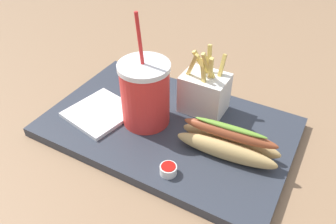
{
  "coord_description": "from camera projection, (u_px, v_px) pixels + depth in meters",
  "views": [
    {
      "loc": [
        -0.26,
        0.46,
        0.47
      ],
      "look_at": [
        0.0,
        0.0,
        0.05
      ],
      "focal_mm": 35.87,
      "sensor_mm": 36.0,
      "label": 1
    }
  ],
  "objects": [
    {
      "name": "ground_plane",
      "position": [
        168.0,
        134.0,
        0.71
      ],
      "size": [
        2.4,
        2.4,
        0.02
      ],
      "primitive_type": "cube",
      "color": "#8C6B4C"
    },
    {
      "name": "fries_basket",
      "position": [
        204.0,
        92.0,
        0.7
      ],
      "size": [
        0.1,
        0.07,
        0.14
      ],
      "color": "white",
      "rests_on": "food_tray"
    },
    {
      "name": "ketchup_cup_2",
      "position": [
        153.0,
        94.0,
        0.75
      ],
      "size": [
        0.04,
        0.04,
        0.02
      ],
      "color": "white",
      "rests_on": "food_tray"
    },
    {
      "name": "soda_cup",
      "position": [
        145.0,
        93.0,
        0.66
      ],
      "size": [
        0.1,
        0.1,
        0.23
      ],
      "color": "red",
      "rests_on": "food_tray"
    },
    {
      "name": "ketchup_cup_1",
      "position": [
        168.0,
        169.0,
        0.58
      ],
      "size": [
        0.03,
        0.03,
        0.02
      ],
      "color": "white",
      "rests_on": "food_tray"
    },
    {
      "name": "hot_dog_1",
      "position": [
        228.0,
        143.0,
        0.61
      ],
      "size": [
        0.19,
        0.07,
        0.07
      ],
      "color": "tan",
      "rests_on": "food_tray"
    },
    {
      "name": "food_tray",
      "position": [
        168.0,
        127.0,
        0.7
      ],
      "size": [
        0.5,
        0.31,
        0.02
      ],
      "primitive_type": "cube",
      "color": "#2D333D",
      "rests_on": "ground_plane"
    },
    {
      "name": "napkin_stack",
      "position": [
        100.0,
        112.0,
        0.71
      ],
      "size": [
        0.14,
        0.14,
        0.01
      ],
      "primitive_type": "cube",
      "rotation": [
        0.0,
        0.0,
        -0.2
      ],
      "color": "white",
      "rests_on": "food_tray"
    }
  ]
}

